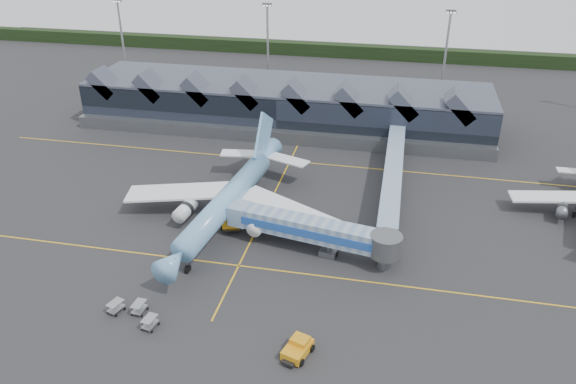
% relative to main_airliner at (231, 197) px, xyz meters
% --- Properties ---
extents(ground, '(260.00, 260.00, 0.00)m').
position_rel_main_airliner_xyz_m(ground, '(4.85, -4.50, -3.95)').
color(ground, '#242426').
rests_on(ground, ground).
extents(taxi_stripes, '(120.00, 60.00, 0.01)m').
position_rel_main_airliner_xyz_m(taxi_stripes, '(4.85, 5.50, -3.95)').
color(taxi_stripes, gold).
rests_on(taxi_stripes, ground).
extents(tree_line_far, '(260.00, 4.00, 4.00)m').
position_rel_main_airliner_xyz_m(tree_line_far, '(4.85, 105.50, -1.95)').
color(tree_line_far, black).
rests_on(tree_line_far, ground).
extents(terminal, '(90.00, 22.25, 12.52)m').
position_rel_main_airliner_xyz_m(terminal, '(-0.22, 42.85, 0.93)').
color(terminal, black).
rests_on(terminal, ground).
extents(light_masts, '(132.40, 42.56, 22.45)m').
position_rel_main_airliner_xyz_m(light_masts, '(25.85, 58.30, 8.53)').
color(light_masts, gray).
rests_on(light_masts, ground).
extents(main_airliner, '(36.22, 41.91, 13.45)m').
position_rel_main_airliner_xyz_m(main_airliner, '(0.00, 0.00, 0.00)').
color(main_airliner, '#699DD5').
rests_on(main_airliner, ground).
extents(jet_bridge, '(26.11, 8.32, 5.44)m').
position_rel_main_airliner_xyz_m(jet_bridge, '(15.83, -6.98, -0.31)').
color(jet_bridge, '#6C87B4').
rests_on(jet_bridge, ground).
extents(fuel_truck, '(5.69, 10.61, 3.58)m').
position_rel_main_airliner_xyz_m(fuel_truck, '(-0.27, 0.05, -1.95)').
color(fuel_truck, black).
rests_on(fuel_truck, ground).
extents(pushback_tug, '(3.73, 4.81, 1.94)m').
position_rel_main_airliner_xyz_m(pushback_tug, '(16.36, -27.80, -3.08)').
color(pushback_tug, orange).
rests_on(pushback_tug, ground).
extents(baggage_carts, '(7.30, 4.54, 1.46)m').
position_rel_main_airliner_xyz_m(baggage_carts, '(-4.70, -25.69, -3.14)').
color(baggage_carts, '#999BA2').
rests_on(baggage_carts, ground).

